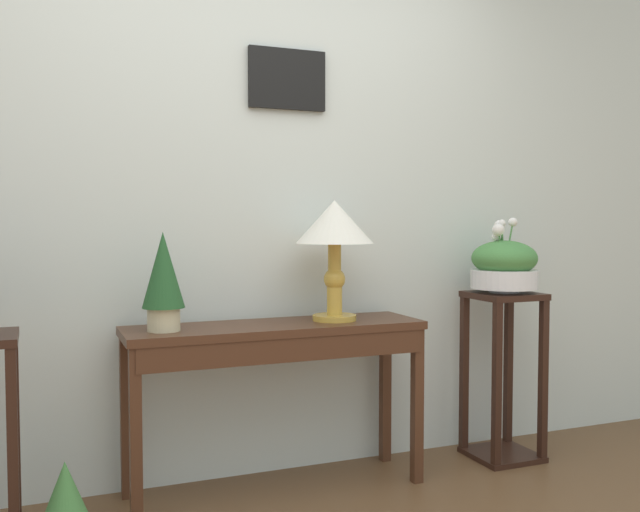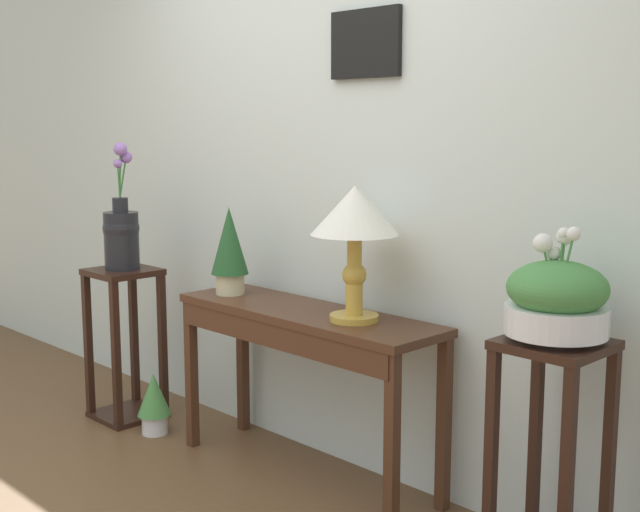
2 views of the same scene
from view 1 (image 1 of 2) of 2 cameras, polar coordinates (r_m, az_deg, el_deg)
name	(u,v)px [view 1 (image 1 of 2)]	position (r m, az deg, el deg)	size (l,w,h in m)	color
back_wall_with_art	(236,172)	(3.25, -6.88, 6.78)	(9.00, 0.13, 2.80)	silver
console_table	(277,349)	(3.04, -3.50, -7.57)	(1.29, 0.37, 0.73)	#472819
table_lamp	(335,230)	(3.11, 1.19, 2.10)	(0.35, 0.35, 0.54)	gold
potted_plant_on_console	(163,278)	(2.88, -12.64, -1.72)	(0.17, 0.17, 0.40)	beige
pedestal_stand_right	(503,376)	(3.62, 14.66, -9.40)	(0.32, 0.32, 0.83)	black
planter_bowl_wide_right	(504,265)	(3.55, 14.76, -0.72)	(0.33, 0.33, 0.37)	silver
potted_plant_floor	(65,499)	(2.84, -20.02, -18.07)	(0.16, 0.16, 0.31)	silver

